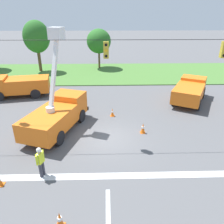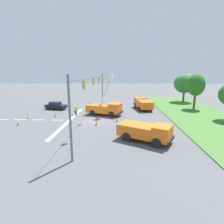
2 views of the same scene
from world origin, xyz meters
name	(u,v)px [view 1 (image 1 of 2)]	position (x,y,z in m)	size (l,w,h in m)	color
ground_plane	(107,138)	(0.00, 0.00, 0.00)	(200.00, 200.00, 0.00)	#565659
grass_verge	(106,73)	(0.00, 18.00, 0.05)	(56.00, 12.00, 0.10)	#477533
lane_markings	(108,197)	(0.00, -5.43, 0.00)	(17.60, 15.25, 0.01)	silver
signal_gantry	(107,76)	(0.02, 0.00, 4.43)	(26.20, 0.33, 7.20)	slate
tree_west	(36,37)	(-9.75, 19.23, 4.91)	(3.72, 3.32, 7.16)	brown
tree_centre	(99,41)	(-1.08, 21.17, 4.09)	(3.64, 3.97, 5.90)	brown
utility_truck_bucket_lift	(57,113)	(-3.63, 1.39, 1.37)	(4.29, 6.64, 7.17)	orange
utility_truck_support_near	(190,90)	(8.14, 6.77, 1.13)	(4.92, 6.24, 2.01)	orange
utility_truck_support_far	(18,85)	(-9.13, 8.70, 1.20)	(6.44, 3.45, 2.13)	orange
road_worker	(40,160)	(-3.51, -3.80, 1.00)	(0.36, 0.62, 1.77)	#383842
traffic_cone_foreground_left	(143,128)	(2.62, 0.65, 0.39)	(0.36, 0.36, 0.79)	orange
traffic_cone_foreground_right	(60,220)	(-1.97, -6.96, 0.40)	(0.36, 0.36, 0.81)	orange
traffic_cone_mid_right	(112,112)	(0.48, 3.56, 0.34)	(0.36, 0.36, 0.70)	orange
traffic_cone_lane_edge_a	(0,181)	(-5.48, -4.47, 0.29)	(0.36, 0.36, 0.60)	orange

